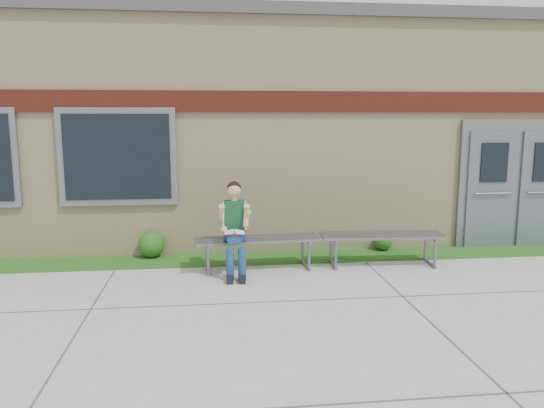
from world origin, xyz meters
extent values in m
plane|color=#9E9E99|center=(0.00, 0.00, 0.00)|extent=(80.00, 80.00, 0.00)
cube|color=#245416|center=(0.00, 2.60, 0.01)|extent=(16.00, 0.80, 0.02)
cube|color=beige|center=(0.00, 6.00, 2.00)|extent=(16.00, 6.00, 4.00)
cube|color=#3F3F42|center=(0.00, 6.00, 4.10)|extent=(16.20, 6.20, 0.20)
cube|color=maroon|center=(0.00, 2.97, 2.60)|extent=(16.00, 0.06, 0.35)
cube|color=slate|center=(-3.00, 2.96, 1.70)|extent=(1.90, 0.08, 1.60)
cube|color=black|center=(-3.00, 2.92, 1.70)|extent=(1.70, 0.04, 1.40)
cube|color=slate|center=(4.00, 2.96, 1.15)|extent=(2.20, 0.08, 2.30)
cube|color=#525963|center=(3.50, 2.91, 1.05)|extent=(0.92, 0.06, 2.10)
cube|color=#525963|center=(4.50, 2.91, 1.05)|extent=(0.92, 0.06, 2.10)
cube|color=slate|center=(-0.80, 2.00, 0.48)|extent=(1.96, 0.67, 0.04)
cube|color=slate|center=(-1.57, 2.00, 0.22)|extent=(0.08, 0.54, 0.44)
cube|color=slate|center=(-0.02, 2.00, 0.22)|extent=(0.08, 0.54, 0.44)
cube|color=slate|center=(1.20, 2.00, 0.49)|extent=(1.99, 0.66, 0.04)
cube|color=slate|center=(0.42, 2.00, 0.22)|extent=(0.08, 0.55, 0.45)
cube|color=slate|center=(1.99, 2.00, 0.22)|extent=(0.08, 0.55, 0.45)
cube|color=navy|center=(-1.15, 1.95, 0.58)|extent=(0.34, 0.25, 0.16)
cube|color=#103D26|center=(-1.15, 1.93, 0.88)|extent=(0.32, 0.21, 0.45)
sphere|color=tan|center=(-1.15, 1.92, 1.27)|extent=(0.21, 0.21, 0.20)
sphere|color=black|center=(-1.15, 1.94, 1.29)|extent=(0.22, 0.22, 0.21)
cylinder|color=navy|center=(-1.25, 1.70, 0.60)|extent=(0.17, 0.42, 0.15)
cylinder|color=navy|center=(-1.07, 1.69, 0.60)|extent=(0.17, 0.42, 0.15)
cylinder|color=navy|center=(-1.24, 1.46, 0.24)|extent=(0.12, 0.12, 0.49)
cylinder|color=navy|center=(-1.07, 1.46, 0.24)|extent=(0.12, 0.12, 0.49)
cube|color=black|center=(-1.24, 1.40, 0.05)|extent=(0.11, 0.26, 0.10)
cube|color=black|center=(-1.07, 1.39, 0.05)|extent=(0.11, 0.26, 0.10)
cylinder|color=tan|center=(-1.34, 1.88, 0.94)|extent=(0.10, 0.22, 0.26)
cylinder|color=tan|center=(-0.97, 1.86, 0.94)|extent=(0.10, 0.22, 0.26)
cube|color=white|center=(-1.17, 1.58, 0.70)|extent=(0.31, 0.23, 0.01)
cube|color=#B6445C|center=(-1.17, 1.58, 0.68)|extent=(0.31, 0.24, 0.01)
sphere|color=#93D438|center=(-0.95, 1.72, 0.95)|extent=(0.08, 0.08, 0.08)
sphere|color=#245416|center=(-2.50, 2.85, 0.24)|extent=(0.43, 0.43, 0.43)
sphere|color=#245416|center=(1.51, 2.85, 0.18)|extent=(0.31, 0.31, 0.31)
camera|label=1|loc=(-1.50, -5.96, 2.36)|focal=35.00mm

